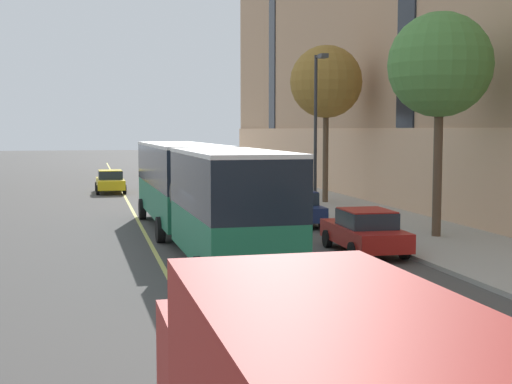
{
  "coord_description": "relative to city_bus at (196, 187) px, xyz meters",
  "views": [
    {
      "loc": [
        -3.82,
        -20.51,
        4.34
      ],
      "look_at": [
        2.74,
        7.45,
        1.8
      ],
      "focal_mm": 50.0,
      "sensor_mm": 36.0,
      "label": 1
    }
  ],
  "objects": [
    {
      "name": "city_bus",
      "position": [
        0.0,
        0.0,
        0.0
      ],
      "size": [
        3.23,
        19.55,
        3.72
      ],
      "color": "#1E704C",
      "rests_on": "ground"
    },
    {
      "name": "taxi_cab",
      "position": [
        -2.53,
        22.96,
        -1.37
      ],
      "size": [
        2.02,
        4.53,
        1.56
      ],
      "color": "yellow",
      "rests_on": "ground"
    },
    {
      "name": "street_tree_far_uptown",
      "position": [
        9.34,
        12.43,
        4.85
      ],
      "size": [
        4.13,
        4.13,
        8.95
      ],
      "color": "brown",
      "rests_on": "sidewalk"
    },
    {
      "name": "parked_car_navy_3",
      "position": [
        5.25,
        4.54,
        -1.37
      ],
      "size": [
        2.07,
        4.77,
        1.56
      ],
      "color": "navy",
      "rests_on": "ground"
    },
    {
      "name": "street_tree_mid_block",
      "position": [
        9.34,
        -1.12,
        4.62
      ],
      "size": [
        4.04,
        4.04,
        8.69
      ],
      "color": "brown",
      "rests_on": "sidewalk"
    },
    {
      "name": "street_lamp",
      "position": [
        7.12,
        7.25,
        2.72
      ],
      "size": [
        0.36,
        1.48,
        7.84
      ],
      "color": "#2D2D30",
      "rests_on": "sidewalk"
    },
    {
      "name": "ground_plane",
      "position": [
        -0.08,
        -6.0,
        -2.15
      ],
      "size": [
        260.0,
        260.0,
        0.0
      ],
      "primitive_type": "plane",
      "color": "#4C4947"
    },
    {
      "name": "sidewalk",
      "position": [
        9.31,
        -3.0,
        -2.08
      ],
      "size": [
        5.59,
        160.0,
        0.15
      ],
      "primitive_type": "cube",
      "color": "#ADA89E",
      "rests_on": "ground"
    },
    {
      "name": "parked_car_navy_0",
      "position": [
        5.41,
        24.38,
        -1.37
      ],
      "size": [
        2.04,
        4.57,
        1.56
      ],
      "color": "navy",
      "rests_on": "ground"
    },
    {
      "name": "lane_centerline",
      "position": [
        -1.7,
        -3.0,
        -2.15
      ],
      "size": [
        0.16,
        140.0,
        0.01
      ],
      "primitive_type": "cube",
      "color": "#E0D66B",
      "rests_on": "ground"
    },
    {
      "name": "parked_car_red_1",
      "position": [
        5.43,
        -3.37,
        -1.37
      ],
      "size": [
        2.12,
        4.67,
        1.56
      ],
      "color": "#B21E19",
      "rests_on": "ground"
    }
  ]
}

